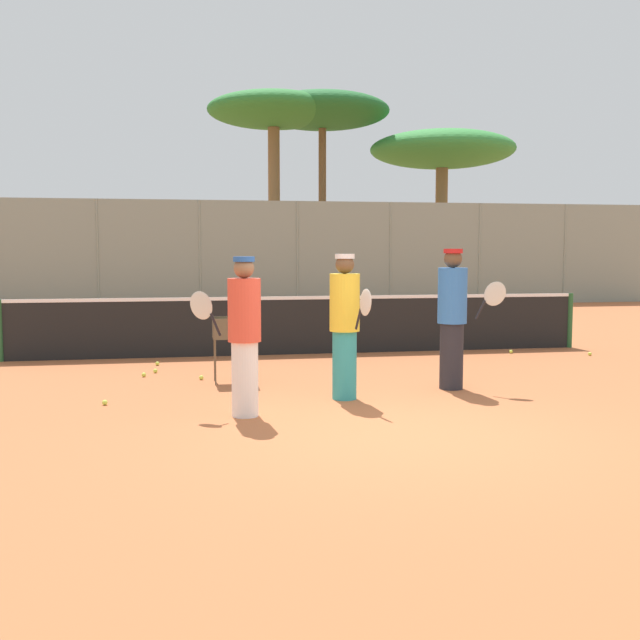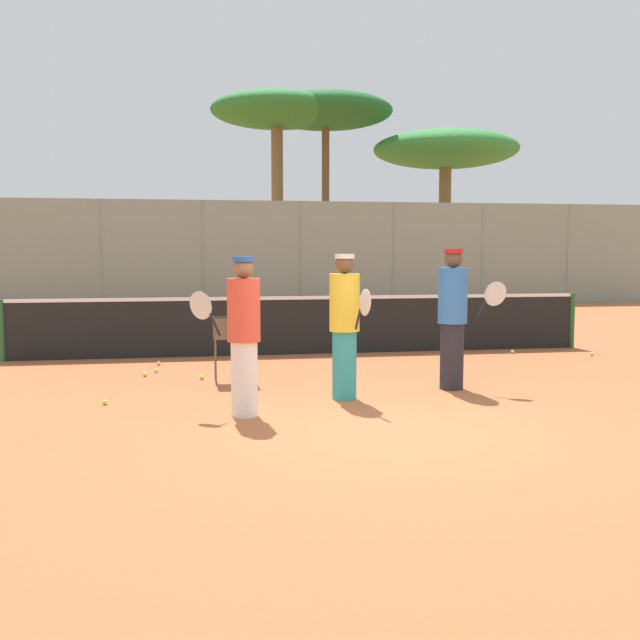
# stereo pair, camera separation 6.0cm
# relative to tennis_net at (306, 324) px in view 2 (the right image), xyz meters

# --- Properties ---
(ground_plane) EXTENTS (80.00, 80.00, 0.00)m
(ground_plane) POSITION_rel_tennis_net_xyz_m (0.00, -6.10, -0.56)
(ground_plane) COLOR #B26038
(tennis_net) EXTENTS (10.68, 0.10, 1.07)m
(tennis_net) POSITION_rel_tennis_net_xyz_m (0.00, 0.00, 0.00)
(tennis_net) COLOR #26592D
(tennis_net) RESTS_ON ground_plane
(back_fence) EXTENTS (29.52, 0.08, 3.57)m
(back_fence) POSITION_rel_tennis_net_xyz_m (-0.00, 11.71, 1.23)
(back_fence) COLOR gray
(back_fence) RESTS_ON ground_plane
(tree_0) EXTENTS (5.36, 5.36, 8.21)m
(tree_0) POSITION_rel_tennis_net_xyz_m (1.51, 17.18, 6.82)
(tree_0) COLOR brown
(tree_0) RESTS_ON ground_plane
(tree_1) EXTENTS (5.54, 5.54, 8.31)m
(tree_1) POSITION_rel_tennis_net_xyz_m (3.56, 17.45, 7.00)
(tree_1) COLOR brown
(tree_1) RESTS_ON ground_plane
(tree_2) EXTENTS (6.14, 6.14, 6.93)m
(tree_2) POSITION_rel_tennis_net_xyz_m (8.73, 17.34, 5.52)
(tree_2) COLOR brown
(tree_2) RESTS_ON ground_plane
(player_white_outfit) EXTENTS (0.85, 0.58, 1.84)m
(player_white_outfit) POSITION_rel_tennis_net_xyz_m (-1.50, -4.99, 0.40)
(player_white_outfit) COLOR white
(player_white_outfit) RESTS_ON ground_plane
(player_red_cap) EXTENTS (0.40, 0.93, 1.86)m
(player_red_cap) POSITION_rel_tennis_net_xyz_m (-0.15, -4.22, 0.41)
(player_red_cap) COLOR teal
(player_red_cap) RESTS_ON ground_plane
(player_yellow_shirt) EXTENTS (0.93, 0.45, 1.93)m
(player_yellow_shirt) POSITION_rel_tennis_net_xyz_m (1.46, -3.79, 0.44)
(player_yellow_shirt) COLOR #26262D
(player_yellow_shirt) RESTS_ON ground_plane
(ball_cart) EXTENTS (0.56, 0.41, 0.95)m
(ball_cart) POSITION_rel_tennis_net_xyz_m (-1.49, -2.74, 0.15)
(ball_cart) COLOR brown
(ball_cart) RESTS_ON ground_plane
(tennis_ball_0) EXTENTS (0.07, 0.07, 0.07)m
(tennis_ball_0) POSITION_rel_tennis_net_xyz_m (-2.63, -1.69, -0.53)
(tennis_ball_0) COLOR #D1E54C
(tennis_ball_0) RESTS_ON ground_plane
(tennis_ball_1) EXTENTS (0.07, 0.07, 0.07)m
(tennis_ball_1) POSITION_rel_tennis_net_xyz_m (-1.93, -2.45, -0.53)
(tennis_ball_1) COLOR #D1E54C
(tennis_ball_1) RESTS_ON ground_plane
(tennis_ball_2) EXTENTS (0.07, 0.07, 0.07)m
(tennis_ball_2) POSITION_rel_tennis_net_xyz_m (-2.78, -2.04, -0.53)
(tennis_ball_2) COLOR #D1E54C
(tennis_ball_2) RESTS_ON ground_plane
(tennis_ball_3) EXTENTS (0.07, 0.07, 0.07)m
(tennis_ball_3) POSITION_rel_tennis_net_xyz_m (-3.15, -4.07, -0.53)
(tennis_ball_3) COLOR #D1E54C
(tennis_ball_3) RESTS_ON ground_plane
(tennis_ball_4) EXTENTS (0.07, 0.07, 0.07)m
(tennis_ball_4) POSITION_rel_tennis_net_xyz_m (-2.62, -0.92, -0.53)
(tennis_ball_4) COLOR #D1E54C
(tennis_ball_4) RESTS_ON ground_plane
(tennis_ball_5) EXTENTS (0.07, 0.07, 0.07)m
(tennis_ball_5) POSITION_rel_tennis_net_xyz_m (3.79, -0.60, -0.53)
(tennis_ball_5) COLOR #D1E54C
(tennis_ball_5) RESTS_ON ground_plane
(tennis_ball_6) EXTENTS (0.07, 0.07, 0.07)m
(tennis_ball_6) POSITION_rel_tennis_net_xyz_m (5.08, -1.14, -0.53)
(tennis_ball_6) COLOR #D1E54C
(tennis_ball_6) RESTS_ON ground_plane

